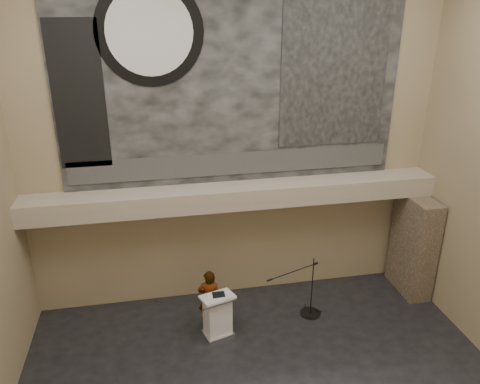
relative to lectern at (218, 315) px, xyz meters
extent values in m
cube|color=#867755|center=(0.72, 1.77, 3.70)|extent=(10.00, 0.02, 8.50)
cube|color=gray|center=(0.72, 1.37, 2.40)|extent=(10.00, 0.80, 0.50)
cylinder|color=#B2893D|center=(-0.88, 1.32, 2.12)|extent=(0.04, 0.04, 0.06)
cylinder|color=#B2893D|center=(2.62, 1.32, 2.12)|extent=(0.04, 0.04, 0.06)
cube|color=black|center=(0.72, 1.74, 5.15)|extent=(8.00, 0.05, 5.00)
cube|color=#2F2F2F|center=(0.72, 1.70, 3.10)|extent=(7.76, 0.02, 0.55)
cylinder|color=black|center=(-1.08, 1.70, 6.15)|extent=(2.30, 0.02, 2.30)
cylinder|color=silver|center=(-1.08, 1.68, 6.15)|extent=(1.84, 0.02, 1.84)
cube|color=black|center=(3.12, 1.70, 5.25)|extent=(2.60, 0.02, 3.60)
cube|color=black|center=(-2.68, 1.70, 4.85)|extent=(1.10, 0.02, 3.20)
cube|color=#44362A|center=(5.37, 0.92, 0.80)|extent=(0.60, 1.40, 2.70)
cube|color=silver|center=(0.00, 0.00, -0.51)|extent=(0.77, 0.67, 0.08)
cube|color=white|center=(0.00, 0.00, 0.01)|extent=(0.67, 0.55, 0.96)
cube|color=white|center=(0.00, -0.02, 0.52)|extent=(0.86, 0.71, 0.13)
cube|color=black|center=(0.03, 0.00, 0.56)|extent=(0.28, 0.23, 0.04)
cube|color=white|center=(-0.11, -0.01, 0.55)|extent=(0.22, 0.30, 0.00)
imported|color=white|center=(-0.13, 0.38, 0.21)|extent=(0.61, 0.46, 1.52)
cylinder|color=black|center=(2.40, 0.35, -0.54)|extent=(0.52, 0.52, 0.02)
cylinder|color=black|center=(2.40, 0.35, 0.25)|extent=(0.03, 0.03, 1.60)
cylinder|color=black|center=(1.80, 0.12, 0.88)|extent=(1.35, 0.52, 0.02)
camera|label=1|loc=(-1.20, -8.86, 6.77)|focal=35.00mm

